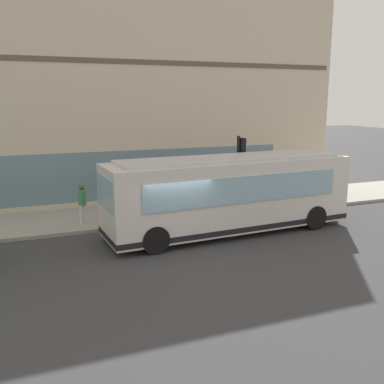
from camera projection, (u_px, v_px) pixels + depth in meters
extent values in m
plane|color=#38383A|center=(173.00, 245.00, 16.08)|extent=(120.00, 120.00, 0.00)
cube|color=#9E9991|center=(140.00, 214.00, 20.27)|extent=(4.03, 40.00, 0.15)
cube|color=beige|center=(106.00, 80.00, 25.27)|extent=(9.84, 23.78, 12.79)
cube|color=brown|center=(125.00, 62.00, 20.80)|extent=(0.36, 23.30, 0.24)
cube|color=slate|center=(129.00, 174.00, 21.83)|extent=(0.12, 16.64, 2.40)
cube|color=silver|center=(230.00, 193.00, 17.39)|extent=(3.08, 10.13, 2.70)
cube|color=silver|center=(230.00, 158.00, 17.10)|extent=(2.65, 9.11, 0.12)
cube|color=#8CB2C6|center=(106.00, 193.00, 15.24)|extent=(2.20, 0.21, 1.20)
cube|color=#8CB2C6|center=(215.00, 178.00, 18.43)|extent=(0.54, 8.19, 1.00)
cube|color=#8CB2C6|center=(247.00, 189.00, 16.18)|extent=(0.54, 8.19, 1.00)
cube|color=black|center=(229.00, 222.00, 17.63)|extent=(3.12, 10.17, 0.20)
cylinder|color=black|center=(135.00, 223.00, 17.15)|extent=(0.36, 1.02, 1.00)
cylinder|color=black|center=(155.00, 240.00, 15.11)|extent=(0.36, 1.02, 1.00)
cylinder|color=black|center=(281.00, 205.00, 20.04)|extent=(0.36, 1.02, 1.00)
cylinder|color=black|center=(315.00, 217.00, 18.00)|extent=(0.36, 1.02, 1.00)
cylinder|color=black|center=(238.00, 174.00, 20.02)|extent=(0.14, 0.14, 3.51)
cube|color=black|center=(242.00, 148.00, 19.84)|extent=(0.32, 0.24, 0.90)
sphere|color=red|center=(245.00, 142.00, 19.83)|extent=(0.20, 0.20, 0.20)
sphere|color=yellow|center=(245.00, 148.00, 19.89)|extent=(0.20, 0.20, 0.20)
sphere|color=green|center=(244.00, 154.00, 19.95)|extent=(0.20, 0.20, 0.20)
cylinder|color=gold|center=(174.00, 201.00, 21.35)|extent=(0.24, 0.24, 0.55)
sphere|color=gold|center=(174.00, 193.00, 21.27)|extent=(0.22, 0.22, 0.22)
cylinder|color=gold|center=(177.00, 199.00, 21.40)|extent=(0.10, 0.12, 0.10)
cylinder|color=gold|center=(173.00, 199.00, 21.49)|extent=(0.12, 0.10, 0.10)
cylinder|color=#8C3F8C|center=(265.00, 187.00, 23.84)|extent=(0.14, 0.14, 0.82)
cylinder|color=#8C3F8C|center=(268.00, 188.00, 23.78)|extent=(0.14, 0.14, 0.82)
cylinder|color=#B23338|center=(267.00, 174.00, 23.66)|extent=(0.32, 0.32, 0.65)
sphere|color=beige|center=(267.00, 166.00, 23.57)|extent=(0.22, 0.22, 0.22)
cylinder|color=silver|center=(85.00, 214.00, 18.32)|extent=(0.14, 0.14, 0.82)
cylinder|color=silver|center=(81.00, 215.00, 18.17)|extent=(0.14, 0.14, 0.82)
cylinder|color=#3F8C4C|center=(82.00, 197.00, 18.09)|extent=(0.32, 0.32, 0.65)
sphere|color=brown|center=(82.00, 187.00, 18.00)|extent=(0.22, 0.22, 0.22)
cube|color=#197233|center=(178.00, 206.00, 19.46)|extent=(0.44, 0.40, 0.90)
cube|color=#8CB2C6|center=(182.00, 202.00, 19.50)|extent=(0.35, 0.03, 0.30)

